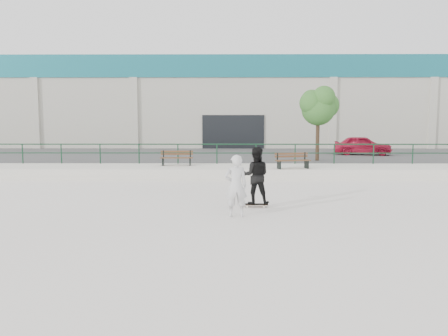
{
  "coord_description": "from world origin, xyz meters",
  "views": [
    {
      "loc": [
        -0.45,
        -11.47,
        2.62
      ],
      "look_at": [
        -0.56,
        2.0,
        1.2
      ],
      "focal_mm": 35.0,
      "sensor_mm": 36.0,
      "label": 1
    }
  ],
  "objects_px": {
    "bench_right": "(292,161)",
    "seated_skater": "(236,186)",
    "bench_left": "(177,158)",
    "tree": "(319,105)",
    "skateboard": "(255,205)",
    "standing_skater": "(256,176)",
    "red_car": "(362,145)"
  },
  "relations": [
    {
      "from": "bench_left",
      "to": "seated_skater",
      "type": "xyz_separation_m",
      "value": [
        2.74,
        -9.42,
        0.0
      ]
    },
    {
      "from": "tree",
      "to": "standing_skater",
      "type": "height_order",
      "value": "tree"
    },
    {
      "from": "red_car",
      "to": "skateboard",
      "type": "xyz_separation_m",
      "value": [
        -7.93,
        -15.14,
        -1.05
      ]
    },
    {
      "from": "tree",
      "to": "bench_right",
      "type": "bearing_deg",
      "value": -115.34
    },
    {
      "from": "bench_right",
      "to": "skateboard",
      "type": "distance_m",
      "value": 6.95
    },
    {
      "from": "bench_left",
      "to": "skateboard",
      "type": "distance_m",
      "value": 8.73
    },
    {
      "from": "bench_right",
      "to": "seated_skater",
      "type": "xyz_separation_m",
      "value": [
        -2.74,
        -7.98,
        0.0
      ]
    },
    {
      "from": "skateboard",
      "to": "standing_skater",
      "type": "bearing_deg",
      "value": -76.05
    },
    {
      "from": "tree",
      "to": "standing_skater",
      "type": "bearing_deg",
      "value": -110.87
    },
    {
      "from": "bench_right",
      "to": "red_car",
      "type": "height_order",
      "value": "red_car"
    },
    {
      "from": "bench_left",
      "to": "tree",
      "type": "distance_m",
      "value": 8.49
    },
    {
      "from": "seated_skater",
      "to": "bench_right",
      "type": "bearing_deg",
      "value": -113.71
    },
    {
      "from": "tree",
      "to": "bench_left",
      "type": "bearing_deg",
      "value": -159.15
    },
    {
      "from": "tree",
      "to": "standing_skater",
      "type": "xyz_separation_m",
      "value": [
        -4.15,
        -10.88,
        -2.58
      ]
    },
    {
      "from": "skateboard",
      "to": "tree",
      "type": "bearing_deg",
      "value": 69.05
    },
    {
      "from": "bench_left",
      "to": "skateboard",
      "type": "height_order",
      "value": "bench_left"
    },
    {
      "from": "skateboard",
      "to": "standing_skater",
      "type": "distance_m",
      "value": 0.91
    },
    {
      "from": "tree",
      "to": "seated_skater",
      "type": "xyz_separation_m",
      "value": [
        -4.78,
        -12.29,
        -2.69
      ]
    },
    {
      "from": "standing_skater",
      "to": "seated_skater",
      "type": "distance_m",
      "value": 1.55
    },
    {
      "from": "bench_left",
      "to": "seated_skater",
      "type": "height_order",
      "value": "seated_skater"
    },
    {
      "from": "tree",
      "to": "skateboard",
      "type": "xyz_separation_m",
      "value": [
        -4.15,
        -10.88,
        -3.48
      ]
    },
    {
      "from": "tree",
      "to": "red_car",
      "type": "height_order",
      "value": "tree"
    },
    {
      "from": "bench_right",
      "to": "tree",
      "type": "xyz_separation_m",
      "value": [
        2.04,
        4.3,
        2.69
      ]
    },
    {
      "from": "red_car",
      "to": "skateboard",
      "type": "relative_size",
      "value": 4.68
    },
    {
      "from": "bench_left",
      "to": "standing_skater",
      "type": "distance_m",
      "value": 8.7
    },
    {
      "from": "tree",
      "to": "red_car",
      "type": "distance_m",
      "value": 6.19
    },
    {
      "from": "standing_skater",
      "to": "seated_skater",
      "type": "bearing_deg",
      "value": 69.24
    },
    {
      "from": "skateboard",
      "to": "seated_skater",
      "type": "relative_size",
      "value": 0.45
    },
    {
      "from": "bench_left",
      "to": "bench_right",
      "type": "height_order",
      "value": "same"
    },
    {
      "from": "red_car",
      "to": "bench_right",
      "type": "bearing_deg",
      "value": 159.69
    },
    {
      "from": "seated_skater",
      "to": "standing_skater",
      "type": "bearing_deg",
      "value": -119.08
    },
    {
      "from": "red_car",
      "to": "skateboard",
      "type": "height_order",
      "value": "red_car"
    }
  ]
}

